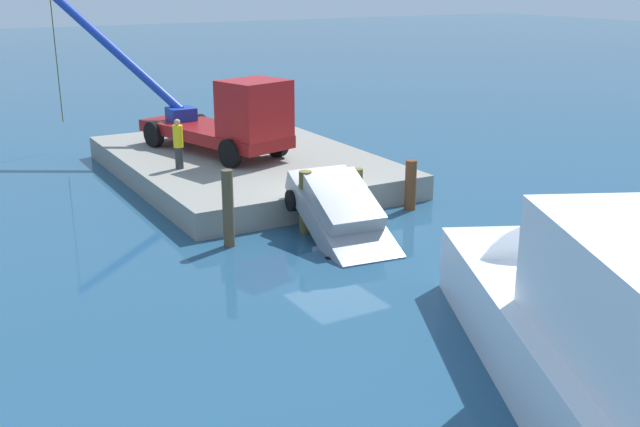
# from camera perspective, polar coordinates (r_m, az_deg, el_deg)

# --- Properties ---
(ground) EXTENTS (200.00, 200.00, 0.00)m
(ground) POSITION_cam_1_polar(r_m,az_deg,el_deg) (22.85, 1.32, -0.92)
(ground) COLOR navy
(dock) EXTENTS (12.20, 8.50, 0.85)m
(dock) POSITION_cam_1_polar(r_m,az_deg,el_deg) (28.57, -5.82, 3.67)
(dock) COLOR gray
(dock) RESTS_ON ground
(crane_truck) EXTENTS (10.67, 6.30, 5.93)m
(crane_truck) POSITION_cam_1_polar(r_m,az_deg,el_deg) (28.11, -7.29, 7.28)
(crane_truck) COLOR maroon
(crane_truck) RESTS_ON dock
(dock_worker) EXTENTS (0.34, 0.34, 1.74)m
(dock_worker) POSITION_cam_1_polar(r_m,az_deg,el_deg) (26.44, -10.70, 5.24)
(dock_worker) COLOR #363636
(dock_worker) RESTS_ON dock
(salvaged_car) EXTENTS (4.29, 2.48, 2.58)m
(salvaged_car) POSITION_cam_1_polar(r_m,az_deg,el_deg) (21.43, 1.69, -0.17)
(salvaged_car) COLOR #99999E
(salvaged_car) RESTS_ON ground
(moored_yacht) EXTENTS (14.82, 9.90, 6.28)m
(moored_yacht) POSITION_cam_1_polar(r_m,az_deg,el_deg) (15.37, 19.97, -8.49)
(moored_yacht) COLOR white
(moored_yacht) RESTS_ON ground
(piling_near) EXTENTS (0.32, 0.32, 2.21)m
(piling_near) POSITION_cam_1_polar(r_m,az_deg,el_deg) (20.92, -6.98, 0.36)
(piling_near) COLOR brown
(piling_near) RESTS_ON ground
(piling_mid) EXTENTS (0.38, 0.38, 1.86)m
(piling_mid) POSITION_cam_1_polar(r_m,az_deg,el_deg) (21.98, -1.10, 0.88)
(piling_mid) COLOR brown
(piling_mid) RESTS_ON ground
(piling_far) EXTENTS (0.32, 0.32, 1.65)m
(piling_far) POSITION_cam_1_polar(r_m,az_deg,el_deg) (23.13, 2.85, 1.43)
(piling_far) COLOR brown
(piling_far) RESTS_ON ground
(piling_end) EXTENTS (0.37, 0.37, 1.64)m
(piling_end) POSITION_cam_1_polar(r_m,az_deg,el_deg) (24.38, 6.88, 2.16)
(piling_end) COLOR brown
(piling_end) RESTS_ON ground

